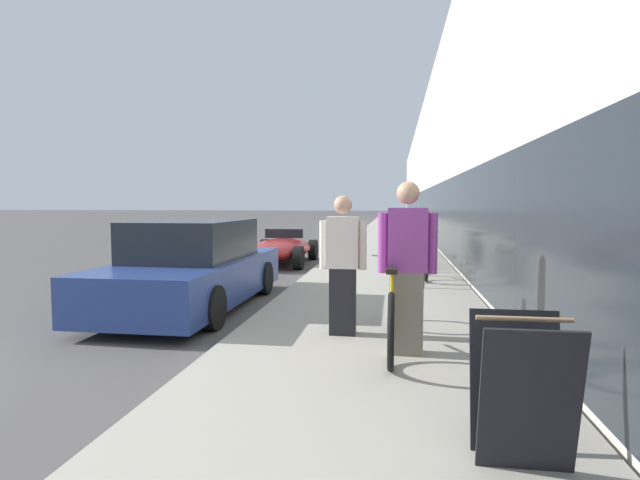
# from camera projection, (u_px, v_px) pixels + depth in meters

# --- Properties ---
(sidewalk_slab) EXTENTS (3.38, 70.00, 0.10)m
(sidewalk_slab) POSITION_uv_depth(u_px,v_px,m) (389.00, 237.00, 24.23)
(sidewalk_slab) COLOR gray
(sidewalk_slab) RESTS_ON ground
(storefront_facade) EXTENTS (10.01, 70.00, 7.19)m
(storefront_facade) POSITION_uv_depth(u_px,v_px,m) (501.00, 172.00, 30.86)
(storefront_facade) COLOR #BCB7AD
(storefront_facade) RESTS_ON ground
(tandem_bicycle) EXTENTS (0.52, 2.52, 0.94)m
(tandem_bicycle) POSITION_uv_depth(u_px,v_px,m) (392.00, 309.00, 5.55)
(tandem_bicycle) COLOR black
(tandem_bicycle) RESTS_ON sidewalk_slab
(person_rider) EXTENTS (0.61, 0.24, 1.80)m
(person_rider) POSITION_uv_depth(u_px,v_px,m) (407.00, 268.00, 5.19)
(person_rider) COLOR #756B5B
(person_rider) RESTS_ON sidewalk_slab
(person_bystander) EXTENTS (0.57, 0.22, 1.67)m
(person_bystander) POSITION_uv_depth(u_px,v_px,m) (343.00, 265.00, 5.97)
(person_bystander) COLOR black
(person_bystander) RESTS_ON sidewalk_slab
(bike_rack_hoop) EXTENTS (0.05, 0.60, 0.84)m
(bike_rack_hoop) POSITION_uv_depth(u_px,v_px,m) (422.00, 259.00, 9.52)
(bike_rack_hoop) COLOR black
(bike_rack_hoop) RESTS_ON sidewalk_slab
(cruiser_bike_nearest) EXTENTS (0.52, 1.84, 0.91)m
(cruiser_bike_nearest) POSITION_uv_depth(u_px,v_px,m) (425.00, 260.00, 10.54)
(cruiser_bike_nearest) COLOR black
(cruiser_bike_nearest) RESTS_ON sidewalk_slab
(cruiser_bike_middle) EXTENTS (0.52, 1.66, 0.88)m
(cruiser_bike_middle) POSITION_uv_depth(u_px,v_px,m) (430.00, 251.00, 12.58)
(cruiser_bike_middle) COLOR black
(cruiser_bike_middle) RESTS_ON sidewalk_slab
(cruiser_bike_farthest) EXTENTS (0.52, 1.79, 0.92)m
(cruiser_bike_farthest) POSITION_uv_depth(u_px,v_px,m) (414.00, 243.00, 14.88)
(cruiser_bike_farthest) COLOR black
(cruiser_bike_farthest) RESTS_ON sidewalk_slab
(sandwich_board_sign) EXTENTS (0.56, 0.56, 0.90)m
(sandwich_board_sign) POSITION_uv_depth(u_px,v_px,m) (522.00, 389.00, 3.03)
(sandwich_board_sign) COLOR black
(sandwich_board_sign) RESTS_ON sidewalk_slab
(parked_sedan_curbside) EXTENTS (1.82, 4.41, 1.41)m
(parked_sedan_curbside) POSITION_uv_depth(u_px,v_px,m) (194.00, 268.00, 7.99)
(parked_sedan_curbside) COLOR navy
(parked_sedan_curbside) RESTS_ON ground
(vintage_roadster_curbside) EXTENTS (1.69, 3.93, 0.94)m
(vintage_roadster_curbside) POSITION_uv_depth(u_px,v_px,m) (280.00, 249.00, 13.80)
(vintage_roadster_curbside) COLOR maroon
(vintage_roadster_curbside) RESTS_ON ground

